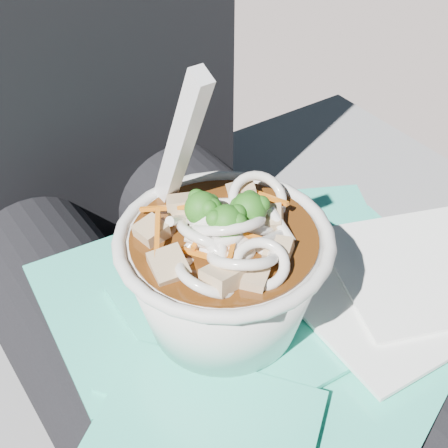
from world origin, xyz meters
TOP-DOWN VIEW (x-y plane):
  - stone_ledge at (0.00, 0.15)m, footprint 1.01×0.51m
  - lap at (0.00, 0.00)m, footprint 0.30×0.48m
  - person_body at (0.00, 0.09)m, footprint 0.34×0.94m
  - plastic_bag at (0.01, -0.02)m, footprint 0.37×0.33m
  - napkins at (0.11, -0.07)m, footprint 0.19×0.16m
  - udon_bowl at (-0.02, -0.02)m, footprint 0.15×0.15m

SIDE VIEW (x-z plane):
  - stone_ledge at x=0.00m, z-range 0.00..0.47m
  - lap at x=0.00m, z-range 0.47..0.61m
  - person_body at x=0.00m, z-range 0.06..1.07m
  - plastic_bag at x=0.01m, z-range 0.61..0.63m
  - napkins at x=0.11m, z-range 0.63..0.63m
  - udon_bowl at x=-0.02m, z-range 0.58..0.78m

